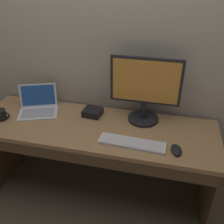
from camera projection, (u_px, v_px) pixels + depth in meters
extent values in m
plane|color=brown|center=(97.00, 193.00, 2.26)|extent=(14.00, 14.00, 0.00)
cube|color=#ADA38E|center=(104.00, 3.00, 1.76)|extent=(3.74, 0.04, 3.05)
cube|color=#A87A4C|center=(94.00, 128.00, 1.91)|extent=(1.82, 0.59, 0.03)
cube|color=brown|center=(0.00, 148.00, 2.27)|extent=(0.04, 0.54, 0.68)
cube|color=brown|center=(209.00, 183.00, 1.91)|extent=(0.04, 0.54, 0.68)
cube|color=brown|center=(82.00, 158.00, 1.71)|extent=(1.74, 0.02, 0.09)
cube|color=white|center=(38.00, 113.00, 2.05)|extent=(0.36, 0.31, 0.01)
cube|color=#ACACAC|center=(38.00, 113.00, 2.04)|extent=(0.29, 0.22, 0.00)
cube|color=white|center=(38.00, 95.00, 2.11)|extent=(0.29, 0.15, 0.19)
cube|color=#28569E|center=(38.00, 95.00, 2.10)|extent=(0.26, 0.13, 0.16)
cylinder|color=black|center=(143.00, 119.00, 1.97)|extent=(0.23, 0.23, 0.02)
cylinder|color=black|center=(144.00, 110.00, 1.93)|extent=(0.04, 0.04, 0.14)
cube|color=black|center=(146.00, 81.00, 1.79)|extent=(0.51, 0.02, 0.34)
cube|color=#C67F2D|center=(145.00, 82.00, 1.78)|extent=(0.47, 0.00, 0.31)
cube|color=white|center=(132.00, 143.00, 1.70)|extent=(0.45, 0.13, 0.02)
cube|color=silver|center=(132.00, 142.00, 1.70)|extent=(0.43, 0.11, 0.00)
ellipsoid|color=black|center=(176.00, 150.00, 1.63)|extent=(0.09, 0.12, 0.03)
cube|color=black|center=(93.00, 112.00, 2.02)|extent=(0.15, 0.14, 0.05)
cylinder|color=black|center=(1.00, 115.00, 1.96)|extent=(0.08, 0.08, 0.08)
torus|color=black|center=(7.00, 115.00, 1.94)|extent=(0.05, 0.01, 0.05)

